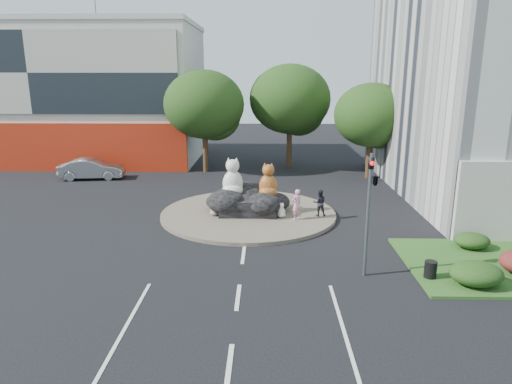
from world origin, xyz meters
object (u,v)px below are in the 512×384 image
Objects in this scene: cat_tabby at (268,180)px; litter_bin at (430,269)px; cat_white at (233,177)px; pedestrian_dark at (320,203)px; pedestrian_pink at (297,204)px; parked_car at (92,169)px; kitten_white at (281,210)px; kitten_calico at (214,208)px.

cat_tabby is 2.98× the size of litter_bin.
cat_white is at bearing 134.39° from litter_bin.
cat_tabby is 3.14m from pedestrian_dark.
cat_tabby reaches higher than litter_bin.
litter_bin is at bearing 113.75° from pedestrian_dark.
pedestrian_pink is at bearing -37.00° from cat_tabby.
cat_tabby is 0.42× the size of parked_car.
kitten_white is 0.56× the size of pedestrian_dark.
parked_car reaches higher than kitten_white.
pedestrian_dark reaches higher than parked_car.
cat_tabby is 2.23× the size of kitten_calico.
litter_bin is (4.82, -7.09, -0.58)m from pedestrian_pink.
kitten_calico reaches higher than litter_bin.
pedestrian_dark reaches higher than kitten_calico.
kitten_calico is 5.90m from pedestrian_dark.
cat_white is 1.12× the size of cat_tabby.
parked_car is (-11.57, 8.92, -1.43)m from cat_white.
litter_bin is (5.63, -7.45, -0.16)m from kitten_white.
pedestrian_pink reaches higher than pedestrian_dark.
pedestrian_dark reaches higher than litter_bin.
litter_bin is at bearing -16.72° from kitten_calico.
kitten_white is at bearing 127.06° from litter_bin.
kitten_white is 17.51m from parked_car.
cat_white is 12.12m from litter_bin.
pedestrian_pink is at bearing -25.33° from cat_white.
parked_car is 7.19× the size of litter_bin.
cat_white is 0.47× the size of parked_car.
cat_white is 1.50× the size of pedestrian_dark.
kitten_calico is at bearing -166.09° from cat_tabby.
litter_bin is at bearing 86.56° from pedestrian_pink.
cat_tabby is at bearing -130.94° from parked_car.
parked_car is (-15.14, 10.41, -0.24)m from pedestrian_pink.
cat_white is 2.04m from cat_tabby.
pedestrian_pink is (4.57, -0.60, 0.39)m from kitten_calico.
kitten_white is (3.76, -0.23, -0.03)m from kitten_calico.
parked_car is 26.55m from litter_bin.
pedestrian_dark is at bearing 23.24° from kitten_calico.
parked_car is at bearing 147.87° from cat_tabby.
cat_tabby reaches higher than pedestrian_dark.
parked_car is at bearing 129.74° from kitten_white.
pedestrian_pink reaches higher than kitten_calico.
cat_tabby is at bearing 127.39° from litter_bin.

